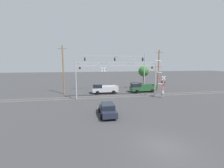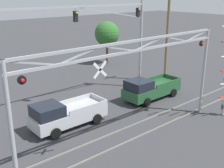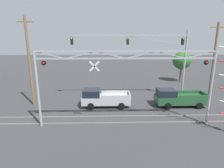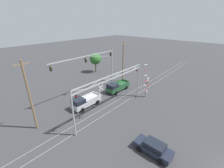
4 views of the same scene
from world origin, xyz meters
name	(u,v)px [view 2 (image 2 of 4)]	position (x,y,z in m)	size (l,w,h in m)	color
rail_track_near	(129,141)	(0.00, 16.91, 0.05)	(80.00, 0.08, 0.10)	gray
rail_track_far	(115,133)	(0.00, 18.34, 0.05)	(80.00, 0.08, 0.10)	gray
crossing_gantry	(134,69)	(-0.02, 16.62, 4.87)	(15.01, 0.26, 6.55)	#9EA0A5
traffic_signal_span	(112,29)	(4.58, 24.02, 6.05)	(14.60, 0.39, 8.58)	#9EA0A5
pickup_truck_lead	(65,114)	(-2.01, 21.31, 0.96)	(5.43, 2.29, 1.99)	#B7B7BC
pickup_truck_following	(150,89)	(6.50, 21.15, 0.96)	(5.62, 2.29, 1.99)	#23512D
utility_pole_right	(167,35)	(11.64, 23.64, 4.88)	(1.80, 0.28, 9.46)	brown
background_tree_beyond_span	(107,34)	(11.98, 33.67, 3.87)	(3.19, 3.19, 5.49)	brown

